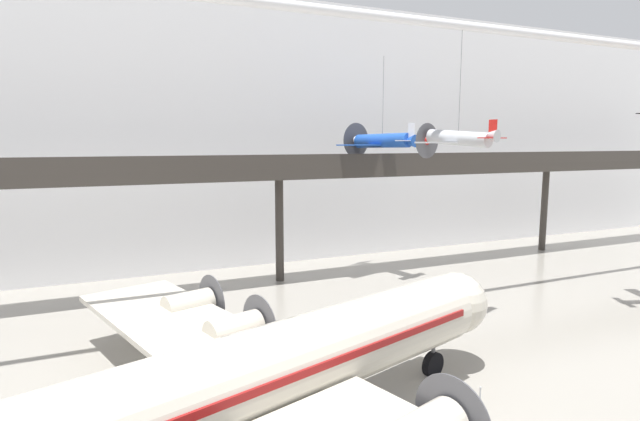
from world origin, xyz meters
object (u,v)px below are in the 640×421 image
suspended_plane_silver_racer (458,139)px  stanchion_barrier (480,403)px  suspended_plane_blue_trainer (382,141)px  airliner_silver_main (256,376)px

suspended_plane_silver_racer → stanchion_barrier: suspended_plane_silver_racer is taller
suspended_plane_blue_trainer → suspended_plane_silver_racer: suspended_plane_silver_racer is taller
airliner_silver_main → stanchion_barrier: (10.08, -0.33, -3.08)m
airliner_silver_main → suspended_plane_blue_trainer: size_ratio=3.67×
suspended_plane_silver_racer → stanchion_barrier: 17.30m
suspended_plane_silver_racer → airliner_silver_main: bearing=105.3°
suspended_plane_blue_trainer → stanchion_barrier: 25.07m
stanchion_barrier → suspended_plane_silver_racer: bearing=57.1°
suspended_plane_silver_racer → stanchion_barrier: bearing=131.0°
suspended_plane_blue_trainer → stanchion_barrier: suspended_plane_blue_trainer is taller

